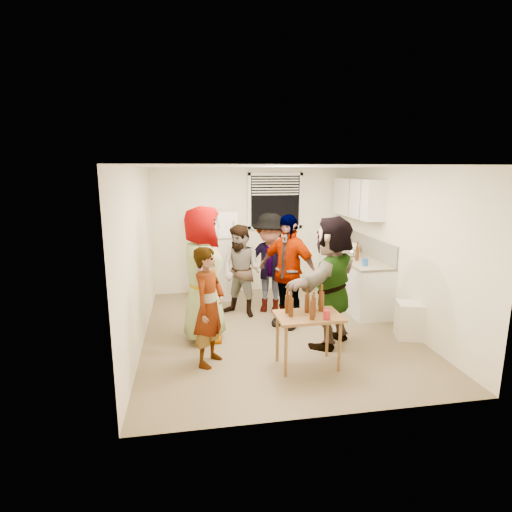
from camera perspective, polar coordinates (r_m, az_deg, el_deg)
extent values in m
cube|color=white|center=(7.77, -5.46, 0.18)|extent=(0.70, 0.70, 1.70)
cube|color=white|center=(7.74, 13.46, -3.34)|extent=(0.60, 2.20, 0.86)
cube|color=#BEB195|center=(7.64, 13.62, -0.08)|extent=(0.64, 2.22, 0.04)
cube|color=beige|center=(7.72, 15.64, 1.45)|extent=(0.03, 2.20, 0.36)
cube|color=white|center=(7.73, 14.33, 8.05)|extent=(0.34, 1.60, 0.70)
cylinder|color=white|center=(7.55, 13.75, -0.08)|extent=(0.11, 0.11, 0.25)
cylinder|color=black|center=(8.47, 11.56, 1.33)|extent=(0.08, 0.08, 0.33)
cylinder|color=#47230C|center=(7.22, 14.19, -0.64)|extent=(0.06, 0.06, 0.25)
cylinder|color=#2052A6|center=(6.86, 15.29, -1.37)|extent=(0.09, 0.09, 0.13)
cube|color=gold|center=(7.97, 14.29, 1.05)|extent=(0.02, 0.17, 0.14)
cube|color=white|center=(6.42, 21.07, -8.75)|extent=(0.46, 0.46, 0.54)
cylinder|color=#47230C|center=(5.22, 9.27, -7.75)|extent=(0.07, 0.07, 0.26)
cylinder|color=maroon|center=(4.96, 10.04, -8.88)|extent=(0.08, 0.08, 0.11)
imported|color=gray|center=(6.13, -7.27, -11.53)|extent=(2.05, 1.15, 0.63)
imported|color=#141933|center=(5.40, -6.53, -14.90)|extent=(1.61, 1.26, 0.37)
imported|color=brown|center=(6.97, -2.03, -8.45)|extent=(1.53, 1.72, 0.59)
imported|color=#45454A|center=(7.18, 1.94, -7.83)|extent=(1.66, 2.02, 0.65)
imported|color=black|center=(6.58, 4.38, -9.77)|extent=(2.03, 2.00, 0.44)
imported|color=#B9744B|center=(6.01, 10.43, -12.13)|extent=(2.52, 2.53, 0.55)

